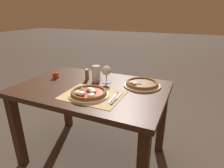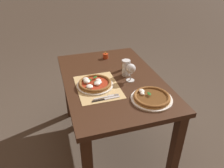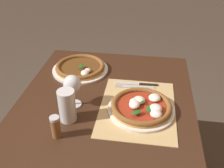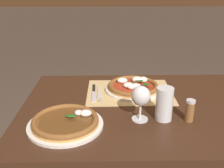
# 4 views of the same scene
# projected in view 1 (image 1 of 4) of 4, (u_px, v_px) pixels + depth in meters

# --- Properties ---
(ground_plane) EXTENTS (24.00, 24.00, 0.00)m
(ground_plane) POSITION_uv_depth(u_px,v_px,m) (94.00, 156.00, 1.84)
(ground_plane) COLOR #473D33
(dining_table) EXTENTS (1.24, 0.82, 0.74)m
(dining_table) POSITION_uv_depth(u_px,v_px,m) (92.00, 99.00, 1.62)
(dining_table) COLOR #382114
(dining_table) RESTS_ON ground
(paper_placemat) EXTENTS (0.44, 0.34, 0.00)m
(paper_placemat) POSITION_uv_depth(u_px,v_px,m) (93.00, 95.00, 1.41)
(paper_placemat) COLOR tan
(paper_placemat) RESTS_ON dining_table
(pizza_near) EXTENTS (0.30, 0.30, 0.05)m
(pizza_near) POSITION_uv_depth(u_px,v_px,m) (89.00, 93.00, 1.39)
(pizza_near) COLOR silver
(pizza_near) RESTS_ON paper_placemat
(pizza_far) EXTENTS (0.31, 0.31, 0.05)m
(pizza_far) POSITION_uv_depth(u_px,v_px,m) (142.00, 84.00, 1.58)
(pizza_far) COLOR silver
(pizza_far) RESTS_ON dining_table
(wine_glass) EXTENTS (0.08, 0.08, 0.16)m
(wine_glass) POSITION_uv_depth(u_px,v_px,m) (106.00, 71.00, 1.63)
(wine_glass) COLOR silver
(wine_glass) RESTS_ON dining_table
(pint_glass) EXTENTS (0.07, 0.07, 0.15)m
(pint_glass) POSITION_uv_depth(u_px,v_px,m) (96.00, 74.00, 1.67)
(pint_glass) COLOR silver
(pint_glass) RESTS_ON dining_table
(fork) EXTENTS (0.03, 0.20, 0.00)m
(fork) POSITION_uv_depth(u_px,v_px,m) (114.00, 97.00, 1.37)
(fork) COLOR #B7B7BC
(fork) RESTS_ON paper_placemat
(knife) EXTENTS (0.03, 0.22, 0.01)m
(knife) POSITION_uv_depth(u_px,v_px,m) (116.00, 98.00, 1.35)
(knife) COLOR black
(knife) RESTS_ON paper_placemat
(votive_candle) EXTENTS (0.06, 0.06, 0.07)m
(votive_candle) POSITION_uv_depth(u_px,v_px,m) (56.00, 75.00, 1.78)
(votive_candle) COLOR #B23819
(votive_candle) RESTS_ON dining_table
(pepper_shaker) EXTENTS (0.04, 0.04, 0.10)m
(pepper_shaker) POSITION_uv_depth(u_px,v_px,m) (87.00, 74.00, 1.74)
(pepper_shaker) COLOR brown
(pepper_shaker) RESTS_ON dining_table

